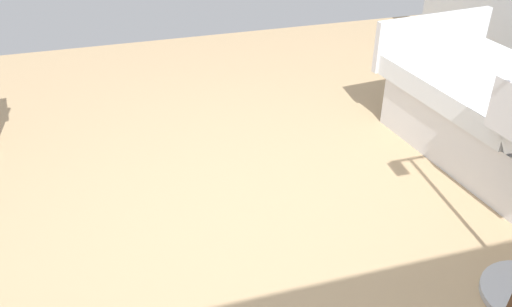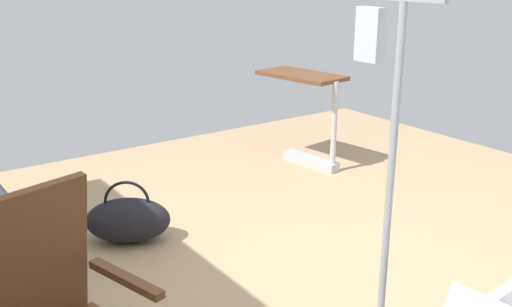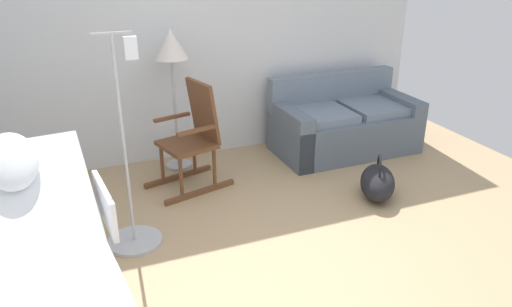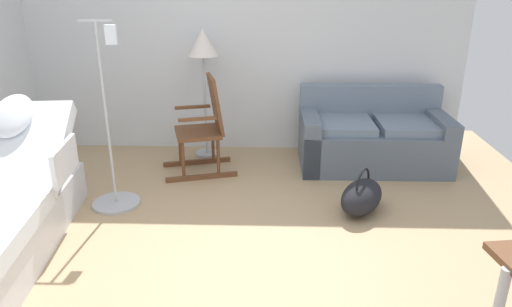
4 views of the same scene
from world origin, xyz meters
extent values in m
plane|color=tan|center=(0.00, 0.00, 0.00)|extent=(6.26, 6.26, 0.00)
cube|color=white|center=(-1.73, -0.49, 0.42)|extent=(1.02, 1.24, 0.14)
cube|color=silver|center=(-1.67, -1.08, 0.53)|extent=(0.95, 0.14, 0.36)
cylinder|color=black|center=(-2.06, -0.85, 0.05)|extent=(0.10, 0.10, 0.10)
cylinder|color=black|center=(-1.34, -0.77, 0.05)|extent=(0.10, 0.10, 0.10)
camera|label=1|loc=(0.59, 2.08, 1.83)|focal=37.46mm
camera|label=2|loc=(-2.20, 2.08, 1.77)|focal=40.88mm
camera|label=3|loc=(-1.46, -2.73, 2.25)|focal=34.67mm
camera|label=4|loc=(0.34, -3.14, 2.06)|focal=33.10mm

